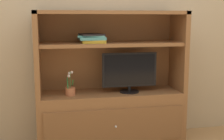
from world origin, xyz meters
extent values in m
cube|color=tan|center=(0.00, 0.75, 1.40)|extent=(6.00, 0.10, 2.80)
cube|color=brown|center=(0.00, 0.40, 0.30)|extent=(1.58, 0.46, 0.61)
cube|color=brown|center=(0.00, 0.16, 0.30)|extent=(1.45, 0.02, 0.37)
sphere|color=silver|center=(0.00, 0.15, 0.30)|extent=(0.02, 0.02, 0.02)
cube|color=brown|center=(-0.76, 0.40, 1.04)|extent=(0.05, 0.46, 0.87)
cube|color=brown|center=(0.76, 0.40, 1.04)|extent=(0.05, 0.46, 0.87)
cube|color=brown|center=(0.00, 0.62, 1.04)|extent=(1.58, 0.02, 0.87)
cube|color=brown|center=(0.00, 0.40, 1.46)|extent=(1.58, 0.46, 0.04)
cube|color=brown|center=(0.00, 0.40, 1.13)|extent=(1.48, 0.41, 0.04)
cylinder|color=black|center=(0.19, 0.35, 0.62)|extent=(0.21, 0.21, 0.01)
cylinder|color=black|center=(0.19, 0.35, 0.65)|extent=(0.03, 0.03, 0.05)
cube|color=black|center=(0.19, 0.35, 0.86)|extent=(0.59, 0.02, 0.37)
cube|color=black|center=(0.19, 0.34, 0.86)|extent=(0.55, 0.00, 0.33)
cylinder|color=#B26642|center=(-0.44, 0.34, 0.65)|extent=(0.10, 0.10, 0.08)
cylinder|color=#3D6B33|center=(-0.44, 0.34, 0.78)|extent=(0.01, 0.01, 0.17)
cube|color=#2D7A38|center=(-0.42, 0.34, 0.74)|extent=(0.02, 0.09, 0.08)
cube|color=#2D7A38|center=(-0.47, 0.34, 0.74)|extent=(0.01, 0.11, 0.10)
sphere|color=silver|center=(-0.46, 0.34, 0.81)|extent=(0.03, 0.03, 0.03)
sphere|color=silver|center=(-0.45, 0.35, 0.84)|extent=(0.03, 0.03, 0.03)
sphere|color=silver|center=(-0.42, 0.34, 0.85)|extent=(0.03, 0.03, 0.03)
cube|color=gold|center=(-0.19, 0.39, 1.16)|extent=(0.25, 0.28, 0.03)
cube|color=teal|center=(-0.21, 0.39, 1.19)|extent=(0.27, 0.27, 0.03)
cube|color=teal|center=(-0.21, 0.41, 1.22)|extent=(0.30, 0.30, 0.02)
cube|color=black|center=(-0.21, 0.41, 1.23)|extent=(0.25, 0.34, 0.01)
camera|label=1|loc=(-0.60, -2.73, 1.40)|focal=48.33mm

